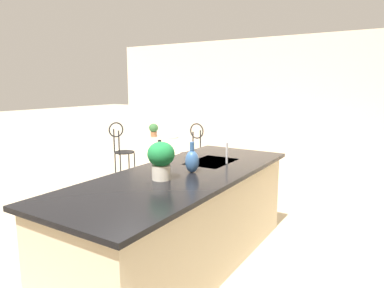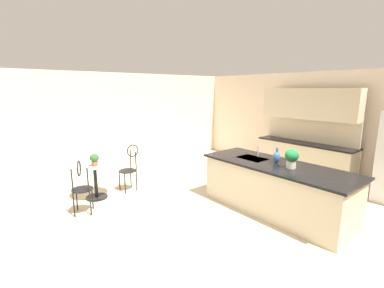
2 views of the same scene
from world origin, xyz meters
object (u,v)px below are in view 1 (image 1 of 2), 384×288
chair_near_window (192,148)px  chair_by_island (121,147)px  potted_plant_counter_near (161,158)px  potted_plant_on_table (154,129)px  vase_on_counter (192,161)px  bistro_table (160,151)px

chair_near_window → chair_by_island: same height
chair_by_island → potted_plant_counter_near: bearing=48.8°
chair_near_window → potted_plant_on_table: (0.11, -0.81, 0.31)m
potted_plant_counter_near → vase_on_counter: bearing=165.1°
chair_by_island → vase_on_counter: size_ratio=3.62×
bistro_table → chair_by_island: chair_by_island is taller
bistro_table → vase_on_counter: vase_on_counter is taller
bistro_table → chair_near_window: size_ratio=0.77×
potted_plant_counter_near → bistro_table: bearing=-142.4°
chair_by_island → bistro_table: bearing=142.4°
potted_plant_counter_near → chair_near_window: bearing=-152.6°
chair_near_window → chair_by_island: bearing=-65.2°
chair_near_window → potted_plant_counter_near: bearing=27.4°
bistro_table → potted_plant_counter_near: potted_plant_counter_near is taller
bistro_table → chair_near_window: 0.78m
bistro_table → chair_near_window: (0.02, 0.77, 0.13)m
chair_by_island → potted_plant_on_table: 0.69m
bistro_table → chair_by_island: bearing=-37.6°
vase_on_counter → potted_plant_counter_near: bearing=-14.9°
chair_near_window → vase_on_counter: vase_on_counter is taller
bistro_table → potted_plant_on_table: (0.14, -0.04, 0.44)m
chair_by_island → vase_on_counter: bearing=54.0°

